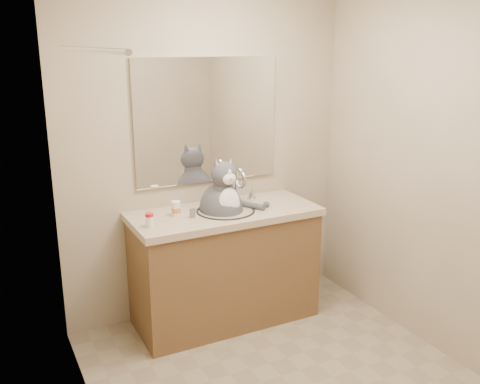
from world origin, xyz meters
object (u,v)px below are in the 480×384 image
at_px(pill_bottle_orange, 176,209).
at_px(grey_canister, 193,213).
at_px(pill_bottle_redcap, 150,220).
at_px(cat, 222,206).

bearing_deg(pill_bottle_orange, grey_canister, -41.95).
relative_size(pill_bottle_redcap, grey_canister, 1.50).
distance_m(cat, pill_bottle_orange, 0.34).
bearing_deg(pill_bottle_redcap, grey_canister, 9.73).
xyz_separation_m(cat, grey_canister, (-0.25, -0.05, -0.00)).
relative_size(pill_bottle_orange, grey_canister, 1.69).
distance_m(cat, pill_bottle_redcap, 0.57).
height_order(cat, pill_bottle_orange, cat).
relative_size(cat, grey_canister, 9.73).
relative_size(cat, pill_bottle_orange, 5.77).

